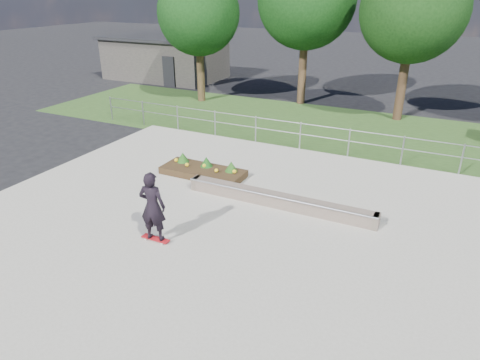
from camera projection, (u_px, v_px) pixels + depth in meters
name	position (u px, v px, depth m)	size (l,w,h in m)	color
ground	(209.00, 236.00, 11.65)	(120.00, 120.00, 0.00)	black
grass_verge	(323.00, 127.00, 20.64)	(30.00, 8.00, 0.02)	#28451B
concrete_slab	(209.00, 235.00, 11.63)	(15.00, 15.00, 0.06)	#9A9688
fence	(300.00, 132.00, 17.46)	(20.06, 0.06, 1.20)	#97999F
building	(166.00, 57.00, 31.37)	(8.40, 5.40, 3.00)	#302D2B
tree_far_left	(199.00, 14.00, 23.50)	(4.55, 4.55, 7.15)	#352615
tree_mid_right	(414.00, 10.00, 19.74)	(4.90, 4.90, 7.70)	#311F13
grind_ledge	(278.00, 200.00, 13.01)	(6.00, 0.44, 0.43)	brown
planter_bed	(204.00, 170.00, 15.22)	(3.00, 1.20, 0.61)	black
skateboarder	(152.00, 207.00, 10.88)	(0.80, 0.58, 1.97)	white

